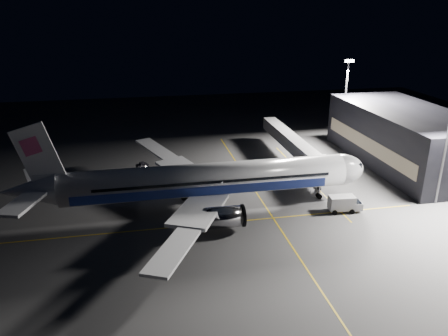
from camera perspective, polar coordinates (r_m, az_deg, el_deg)
name	(u,v)px	position (r m, az deg, el deg)	size (l,w,h in m)	color
ground	(208,208)	(76.03, -2.16, -5.19)	(200.00, 200.00, 0.00)	#4C4C4F
guide_line_main	(263,203)	(78.04, 5.13, -4.55)	(0.25, 80.00, 0.01)	gold
guide_line_cross	(213,224)	(70.75, -1.38, -7.27)	(70.00, 0.25, 0.01)	gold
guide_line_side	(306,177)	(90.44, 10.70, -1.22)	(0.25, 40.00, 0.01)	gold
airliner	(201,181)	(73.79, -3.04, -1.65)	(61.48, 54.22, 16.64)	silver
terminal	(406,137)	(102.90, 22.64, 3.74)	(18.12, 40.00, 12.00)	black
jet_bridge	(294,144)	(95.99, 9.14, 3.07)	(3.60, 34.40, 6.30)	#B2B2B7
floodlight_mast_north	(346,93)	(113.60, 15.61, 9.36)	(2.40, 0.68, 20.70)	#59595E
floodlight_mast_south	(448,136)	(82.32, 27.20, 3.73)	(2.40, 0.67, 20.70)	#59595E
service_truck	(345,203)	(76.75, 15.47, -4.47)	(5.75, 2.83, 2.85)	silver
baggage_tug	(142,166)	(94.24, -10.62, 0.20)	(2.88, 2.62, 1.71)	black
safety_cone_a	(186,198)	(79.14, -5.03, -3.98)	(0.34, 0.34, 0.51)	#EB5309
safety_cone_b	(231,185)	(84.36, 0.96, -2.26)	(0.40, 0.40, 0.60)	#EB5309
safety_cone_c	(192,193)	(81.16, -4.18, -3.28)	(0.39, 0.39, 0.59)	#EB5309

